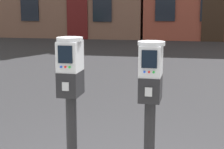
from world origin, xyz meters
The scene contains 2 objects.
parking_meter_near_kerb centered at (-0.28, -0.12, 1.08)m, with size 0.22×0.26×1.37m.
parking_meter_twin_adjacent centered at (0.38, -0.12, 1.07)m, with size 0.22×0.26×1.35m.
Camera 1 is at (0.62, -3.06, 1.80)m, focal length 60.23 mm.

